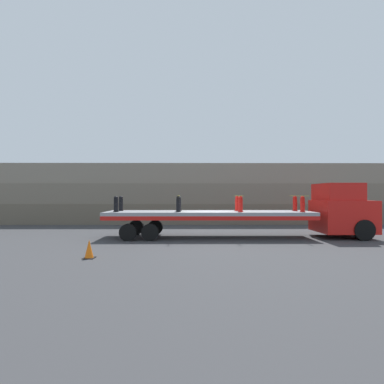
{
  "coord_description": "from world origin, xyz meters",
  "views": [
    {
      "loc": [
        -1.02,
        -15.72,
        2.23
      ],
      "look_at": [
        -0.88,
        0.0,
        2.39
      ],
      "focal_mm": 28.0,
      "sensor_mm": 36.0,
      "label": 1
    }
  ],
  "objects_px": {
    "traffic_cone": "(89,249)",
    "fire_hydrant_red_near_2": "(241,204)",
    "fire_hydrant_black_near_1": "(178,204)",
    "fire_hydrant_red_far_3": "(295,204)",
    "flatbed_trailer": "(199,216)",
    "fire_hydrant_black_far_0": "(121,204)",
    "fire_hydrant_black_near_0": "(116,204)",
    "fire_hydrant_red_far_2": "(237,204)",
    "fire_hydrant_black_far_1": "(179,204)",
    "fire_hydrant_red_near_3": "(303,204)",
    "truck_cab": "(343,211)"
  },
  "relations": [
    {
      "from": "traffic_cone",
      "to": "fire_hydrant_red_near_2",
      "type": "bearing_deg",
      "value": 36.72
    },
    {
      "from": "fire_hydrant_black_near_1",
      "to": "traffic_cone",
      "type": "xyz_separation_m",
      "value": [
        -2.98,
        -4.58,
        -1.45
      ]
    },
    {
      "from": "fire_hydrant_red_far_3",
      "to": "flatbed_trailer",
      "type": "bearing_deg",
      "value": -174.06
    },
    {
      "from": "fire_hydrant_black_far_0",
      "to": "traffic_cone",
      "type": "distance_m",
      "value": 5.86
    },
    {
      "from": "fire_hydrant_black_near_0",
      "to": "fire_hydrant_black_far_0",
      "type": "bearing_deg",
      "value": 90.0
    },
    {
      "from": "fire_hydrant_red_near_2",
      "to": "fire_hydrant_red_far_2",
      "type": "xyz_separation_m",
      "value": [
        0.0,
        1.09,
        0.0
      ]
    },
    {
      "from": "fire_hydrant_red_near_2",
      "to": "fire_hydrant_red_far_3",
      "type": "xyz_separation_m",
      "value": [
        3.16,
        1.09,
        0.0
      ]
    },
    {
      "from": "fire_hydrant_black_near_1",
      "to": "fire_hydrant_black_far_1",
      "type": "distance_m",
      "value": 1.09
    },
    {
      "from": "fire_hydrant_red_near_3",
      "to": "fire_hydrant_black_far_0",
      "type": "bearing_deg",
      "value": 173.44
    },
    {
      "from": "fire_hydrant_red_far_2",
      "to": "truck_cab",
      "type": "bearing_deg",
      "value": -5.63
    },
    {
      "from": "fire_hydrant_black_far_0",
      "to": "fire_hydrant_black_far_1",
      "type": "xyz_separation_m",
      "value": [
        3.16,
        0.0,
        0.0
      ]
    },
    {
      "from": "fire_hydrant_black_near_1",
      "to": "fire_hydrant_red_near_3",
      "type": "bearing_deg",
      "value": 0.0
    },
    {
      "from": "fire_hydrant_black_far_1",
      "to": "fire_hydrant_red_near_2",
      "type": "relative_size",
      "value": 1.0
    },
    {
      "from": "fire_hydrant_black_far_1",
      "to": "fire_hydrant_black_far_0",
      "type": "bearing_deg",
      "value": 180.0
    },
    {
      "from": "fire_hydrant_black_far_0",
      "to": "fire_hydrant_red_near_3",
      "type": "relative_size",
      "value": 1.0
    },
    {
      "from": "traffic_cone",
      "to": "fire_hydrant_black_near_0",
      "type": "bearing_deg",
      "value": 92.28
    },
    {
      "from": "flatbed_trailer",
      "to": "fire_hydrant_black_far_0",
      "type": "xyz_separation_m",
      "value": [
        -4.25,
        0.55,
        0.62
      ]
    },
    {
      "from": "traffic_cone",
      "to": "fire_hydrant_red_far_2",
      "type": "bearing_deg",
      "value": 42.72
    },
    {
      "from": "fire_hydrant_black_far_0",
      "to": "fire_hydrant_black_far_1",
      "type": "height_order",
      "value": "same"
    },
    {
      "from": "fire_hydrant_black_near_0",
      "to": "fire_hydrant_red_near_2",
      "type": "xyz_separation_m",
      "value": [
        6.33,
        0.0,
        0.0
      ]
    },
    {
      "from": "fire_hydrant_black_far_0",
      "to": "fire_hydrant_black_near_1",
      "type": "height_order",
      "value": "same"
    },
    {
      "from": "fire_hydrant_black_near_0",
      "to": "fire_hydrant_black_far_0",
      "type": "height_order",
      "value": "same"
    },
    {
      "from": "fire_hydrant_black_far_1",
      "to": "fire_hydrant_red_near_2",
      "type": "bearing_deg",
      "value": -19.02
    },
    {
      "from": "fire_hydrant_black_near_0",
      "to": "fire_hydrant_red_near_3",
      "type": "xyz_separation_m",
      "value": [
        9.49,
        0.0,
        0.0
      ]
    },
    {
      "from": "traffic_cone",
      "to": "fire_hydrant_black_far_1",
      "type": "bearing_deg",
      "value": 62.28
    },
    {
      "from": "fire_hydrant_red_near_2",
      "to": "fire_hydrant_red_near_3",
      "type": "xyz_separation_m",
      "value": [
        3.16,
        0.0,
        0.0
      ]
    },
    {
      "from": "fire_hydrant_black_far_0",
      "to": "traffic_cone",
      "type": "height_order",
      "value": "fire_hydrant_black_far_0"
    },
    {
      "from": "traffic_cone",
      "to": "flatbed_trailer",
      "type": "bearing_deg",
      "value": 51.58
    },
    {
      "from": "fire_hydrant_black_far_1",
      "to": "fire_hydrant_red_near_3",
      "type": "distance_m",
      "value": 6.42
    },
    {
      "from": "fire_hydrant_black_near_0",
      "to": "fire_hydrant_red_near_3",
      "type": "height_order",
      "value": "same"
    },
    {
      "from": "fire_hydrant_red_far_3",
      "to": "traffic_cone",
      "type": "height_order",
      "value": "fire_hydrant_red_far_3"
    },
    {
      "from": "truck_cab",
      "to": "fire_hydrant_black_far_0",
      "type": "height_order",
      "value": "truck_cab"
    },
    {
      "from": "fire_hydrant_red_far_2",
      "to": "traffic_cone",
      "type": "height_order",
      "value": "fire_hydrant_red_far_2"
    },
    {
      "from": "truck_cab",
      "to": "fire_hydrant_red_near_2",
      "type": "bearing_deg",
      "value": -174.37
    },
    {
      "from": "truck_cab",
      "to": "traffic_cone",
      "type": "bearing_deg",
      "value": -156.29
    },
    {
      "from": "fire_hydrant_black_near_1",
      "to": "fire_hydrant_black_far_0",
      "type": "bearing_deg",
      "value": 160.98
    },
    {
      "from": "fire_hydrant_black_near_1",
      "to": "fire_hydrant_red_near_3",
      "type": "xyz_separation_m",
      "value": [
        6.33,
        0.0,
        0.0
      ]
    },
    {
      "from": "fire_hydrant_black_far_0",
      "to": "fire_hydrant_red_far_2",
      "type": "height_order",
      "value": "same"
    },
    {
      "from": "fire_hydrant_black_far_0",
      "to": "fire_hydrant_red_far_2",
      "type": "xyz_separation_m",
      "value": [
        6.33,
        0.0,
        0.0
      ]
    },
    {
      "from": "fire_hydrant_black_far_0",
      "to": "traffic_cone",
      "type": "xyz_separation_m",
      "value": [
        0.18,
        -5.67,
        -1.45
      ]
    },
    {
      "from": "fire_hydrant_black_far_0",
      "to": "fire_hydrant_black_far_1",
      "type": "relative_size",
      "value": 1.0
    },
    {
      "from": "fire_hydrant_red_near_3",
      "to": "traffic_cone",
      "type": "xyz_separation_m",
      "value": [
        -9.31,
        -4.58,
        -1.45
      ]
    },
    {
      "from": "flatbed_trailer",
      "to": "fire_hydrant_red_far_2",
      "type": "xyz_separation_m",
      "value": [
        2.08,
        0.55,
        0.62
      ]
    },
    {
      "from": "fire_hydrant_red_near_2",
      "to": "fire_hydrant_red_far_2",
      "type": "bearing_deg",
      "value": 90.0
    },
    {
      "from": "fire_hydrant_black_near_1",
      "to": "fire_hydrant_red_near_2",
      "type": "relative_size",
      "value": 1.0
    },
    {
      "from": "fire_hydrant_black_far_0",
      "to": "fire_hydrant_red_far_3",
      "type": "height_order",
      "value": "same"
    },
    {
      "from": "flatbed_trailer",
      "to": "fire_hydrant_black_near_1",
      "type": "distance_m",
      "value": 1.36
    },
    {
      "from": "fire_hydrant_red_far_2",
      "to": "fire_hydrant_red_far_3",
      "type": "xyz_separation_m",
      "value": [
        3.16,
        0.0,
        0.0
      ]
    },
    {
      "from": "fire_hydrant_black_near_0",
      "to": "fire_hydrant_black_far_0",
      "type": "xyz_separation_m",
      "value": [
        0.0,
        1.09,
        0.0
      ]
    },
    {
      "from": "fire_hydrant_black_near_1",
      "to": "fire_hydrant_black_far_1",
      "type": "bearing_deg",
      "value": 90.0
    }
  ]
}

